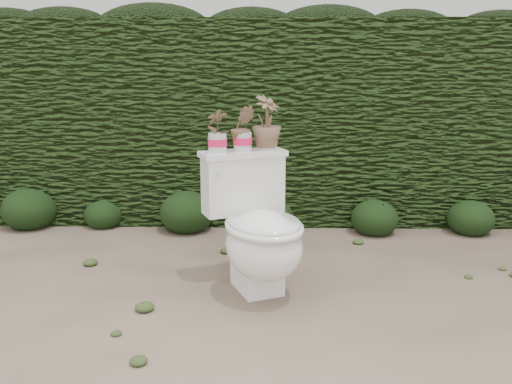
{
  "coord_description": "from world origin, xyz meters",
  "views": [
    {
      "loc": [
        0.19,
        -3.01,
        1.27
      ],
      "look_at": [
        0.12,
        0.02,
        0.55
      ],
      "focal_mm": 38.0,
      "sensor_mm": 36.0,
      "label": 1
    }
  ],
  "objects_px": {
    "potted_plant_left": "(217,132)",
    "potted_plant_right": "(267,124)",
    "toilet": "(258,231)",
    "potted_plant_center": "(243,129)"
  },
  "relations": [
    {
      "from": "potted_plant_right",
      "to": "toilet",
      "type": "bearing_deg",
      "value": -154.08
    },
    {
      "from": "toilet",
      "to": "potted_plant_center",
      "type": "height_order",
      "value": "potted_plant_center"
    },
    {
      "from": "toilet",
      "to": "potted_plant_right",
      "type": "bearing_deg",
      "value": 57.77
    },
    {
      "from": "potted_plant_left",
      "to": "potted_plant_center",
      "type": "height_order",
      "value": "potted_plant_center"
    },
    {
      "from": "potted_plant_left",
      "to": "potted_plant_center",
      "type": "bearing_deg",
      "value": 168.5
    },
    {
      "from": "toilet",
      "to": "potted_plant_center",
      "type": "bearing_deg",
      "value": 90.25
    },
    {
      "from": "toilet",
      "to": "potted_plant_center",
      "type": "xyz_separation_m",
      "value": [
        -0.09,
        0.22,
        0.55
      ]
    },
    {
      "from": "toilet",
      "to": "potted_plant_center",
      "type": "relative_size",
      "value": 3.21
    },
    {
      "from": "potted_plant_center",
      "to": "potted_plant_right",
      "type": "height_order",
      "value": "potted_plant_right"
    },
    {
      "from": "potted_plant_left",
      "to": "potted_plant_right",
      "type": "bearing_deg",
      "value": 168.5
    }
  ]
}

